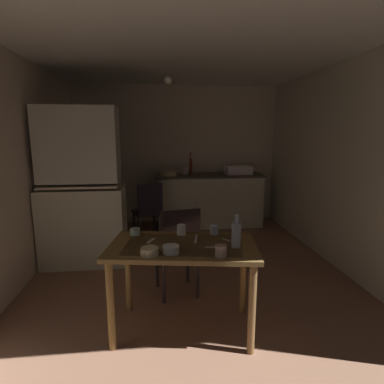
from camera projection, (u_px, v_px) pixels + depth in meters
ground_plane at (188, 264)px, 3.84m from camera, size 4.95×4.95×0.00m
wall_back at (177, 155)px, 5.59m from camera, size 3.68×0.10×2.43m
wall_left at (22, 170)px, 3.41m from camera, size 0.10×4.05×2.43m
wall_right at (335, 166)px, 3.82m from camera, size 0.10×4.05×2.43m
ceiling_slab at (187, 53)px, 3.37m from camera, size 3.68×4.05×0.10m
hutch_cabinet at (82, 193)px, 3.76m from camera, size 0.99×0.55×1.92m
counter_cabinet at (209, 200)px, 5.43m from camera, size 1.82×0.64×0.90m
sink_basin at (238, 170)px, 5.39m from camera, size 0.44×0.34×0.15m
hand_pump at (191, 165)px, 5.32m from camera, size 0.05×0.27×0.39m
mixing_bowl_counter at (169, 173)px, 5.21m from camera, size 0.26×0.26×0.08m
stoneware_crock at (185, 170)px, 5.34m from camera, size 0.11×0.11×0.16m
dining_table at (183, 257)px, 2.46m from camera, size 1.25×0.82×0.75m
chair_far_side at (178, 250)px, 3.03m from camera, size 0.47×0.47×0.92m
chair_by_counter at (148, 210)px, 4.72m from camera, size 0.51×0.51×0.87m
serving_bowl_wide at (171, 249)px, 2.27m from camera, size 0.12×0.12×0.05m
soup_bowl_small at (150, 251)px, 2.22m from camera, size 0.13×0.13×0.06m
teacup_cream at (181, 230)px, 2.67m from camera, size 0.07×0.07×0.09m
mug_dark at (135, 232)px, 2.66m from camera, size 0.08×0.08×0.06m
mug_tall at (221, 251)px, 2.20m from camera, size 0.08×0.08×0.08m
teacup_mint at (214, 230)px, 2.69m from camera, size 0.07×0.07×0.08m
glass_bottle at (236, 234)px, 2.37m from camera, size 0.07×0.07×0.26m
table_knife at (196, 239)px, 2.56m from camera, size 0.06×0.21×0.00m
teaspoon_near_bowl at (214, 247)px, 2.38m from camera, size 0.12×0.03×0.00m
teaspoon_by_cup at (229, 241)px, 2.52m from camera, size 0.10×0.12×0.00m
serving_spoon at (151, 241)px, 2.52m from camera, size 0.07×0.13×0.00m
pendant_bulb at (168, 80)px, 3.34m from camera, size 0.08×0.08×0.08m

